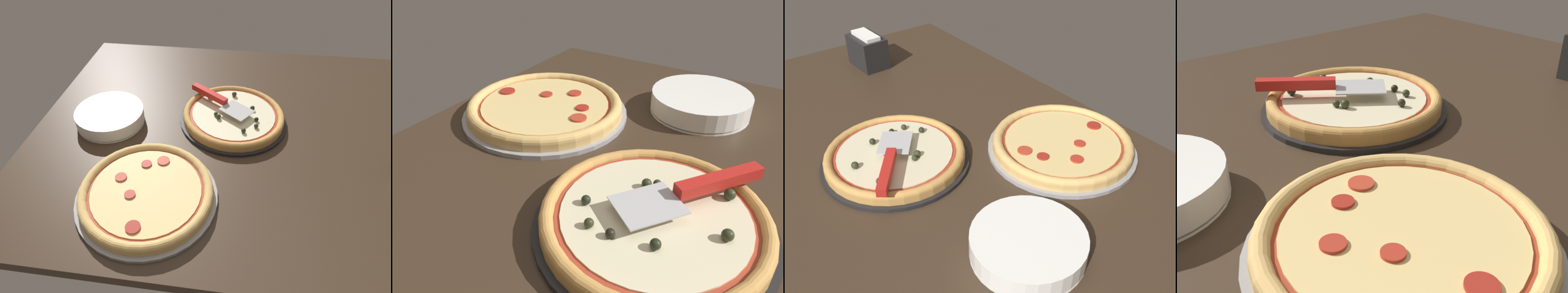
# 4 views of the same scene
# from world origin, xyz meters

# --- Properties ---
(ground_plane) EXTENTS (1.42, 1.12, 0.04)m
(ground_plane) POSITION_xyz_m (0.00, 0.00, -0.02)
(ground_plane) COLOR #38281C
(pizza_pan_front) EXTENTS (0.36, 0.36, 0.01)m
(pizza_pan_front) POSITION_xyz_m (0.05, -0.02, 0.01)
(pizza_pan_front) COLOR black
(pizza_pan_front) RESTS_ON ground_plane
(pizza_front) EXTENTS (0.34, 0.34, 0.04)m
(pizza_front) POSITION_xyz_m (0.05, -0.02, 0.02)
(pizza_front) COLOR #C68E47
(pizza_front) RESTS_ON pizza_pan_front
(pizza_pan_back) EXTENTS (0.37, 0.37, 0.01)m
(pizza_pan_back) POSITION_xyz_m (0.27, 0.34, 0.01)
(pizza_pan_back) COLOR #939399
(pizza_pan_back) RESTS_ON ground_plane
(pizza_back) EXTENTS (0.35, 0.35, 0.03)m
(pizza_back) POSITION_xyz_m (0.27, 0.34, 0.02)
(pizza_back) COLOR #DBAD60
(pizza_back) RESTS_ON pizza_pan_back
(serving_spatula) EXTENTS (0.23, 0.19, 0.02)m
(serving_spatula) POSITION_xyz_m (0.12, -0.07, 0.06)
(serving_spatula) COLOR #B7B7BC
(serving_spatula) RESTS_ON pizza_front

